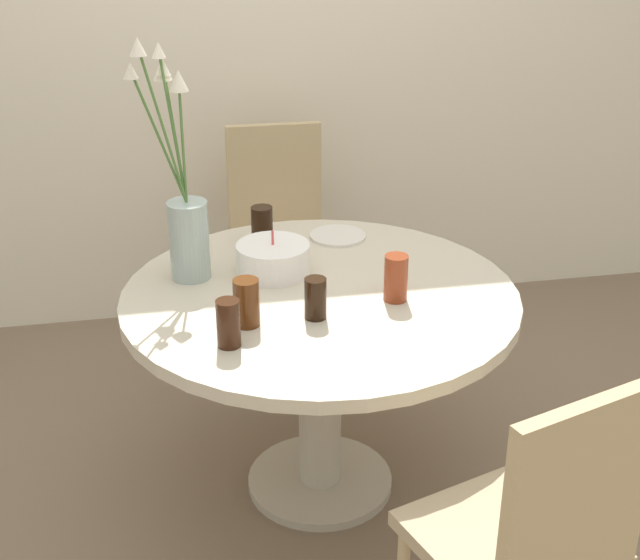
% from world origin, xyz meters
% --- Properties ---
extents(ground_plane, '(16.00, 16.00, 0.00)m').
position_xyz_m(ground_plane, '(0.00, 0.00, 0.00)').
color(ground_plane, '#7A6651').
extents(wall_back, '(8.00, 0.05, 2.60)m').
position_xyz_m(wall_back, '(0.00, 1.37, 1.30)').
color(wall_back, beige).
rests_on(wall_back, ground_plane).
extents(dining_table, '(1.19, 1.19, 0.71)m').
position_xyz_m(dining_table, '(0.00, 0.00, 0.57)').
color(dining_table, beige).
rests_on(dining_table, ground_plane).
extents(chair_near_front, '(0.41, 0.41, 0.93)m').
position_xyz_m(chair_near_front, '(0.02, 0.97, 0.53)').
color(chair_near_front, tan).
rests_on(chair_near_front, ground_plane).
extents(chair_far_back, '(0.51, 0.51, 0.93)m').
position_xyz_m(chair_far_back, '(0.30, -0.92, 0.53)').
color(chair_far_back, tan).
rests_on(chair_far_back, ground_plane).
extents(birthday_cake, '(0.23, 0.23, 0.14)m').
position_xyz_m(birthday_cake, '(-0.12, 0.16, 0.76)').
color(birthday_cake, white).
rests_on(birthday_cake, dining_table).
extents(flower_vase, '(0.21, 0.18, 0.73)m').
position_xyz_m(flower_vase, '(-0.38, 0.19, 0.92)').
color(flower_vase, '#9EB2AD').
rests_on(flower_vase, dining_table).
extents(side_plate, '(0.19, 0.19, 0.01)m').
position_xyz_m(side_plate, '(0.14, 0.41, 0.71)').
color(side_plate, silver).
rests_on(side_plate, dining_table).
extents(drink_glass_0, '(0.06, 0.06, 0.13)m').
position_xyz_m(drink_glass_0, '(-0.30, -0.27, 0.77)').
color(drink_glass_0, '#33190C').
rests_on(drink_glass_0, dining_table).
extents(drink_glass_1, '(0.06, 0.06, 0.12)m').
position_xyz_m(drink_glass_1, '(-0.04, -0.16, 0.77)').
color(drink_glass_1, black).
rests_on(drink_glass_1, dining_table).
extents(drink_glass_2, '(0.07, 0.07, 0.14)m').
position_xyz_m(drink_glass_2, '(-0.24, -0.16, 0.78)').
color(drink_glass_2, '#51280F').
rests_on(drink_glass_2, dining_table).
extents(drink_glass_3, '(0.07, 0.07, 0.14)m').
position_xyz_m(drink_glass_3, '(0.21, -0.09, 0.78)').
color(drink_glass_3, maroon).
rests_on(drink_glass_3, dining_table).
extents(drink_glass_4, '(0.07, 0.07, 0.13)m').
position_xyz_m(drink_glass_4, '(-0.12, 0.40, 0.77)').
color(drink_glass_4, black).
rests_on(drink_glass_4, dining_table).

